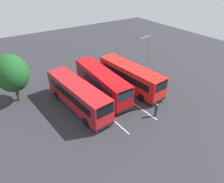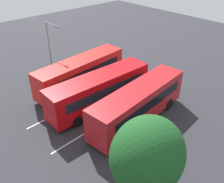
# 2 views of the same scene
# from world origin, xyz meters

# --- Properties ---
(ground_plane) EXTENTS (73.79, 73.79, 0.00)m
(ground_plane) POSITION_xyz_m (0.00, 0.00, 0.00)
(ground_plane) COLOR #2B2B30
(bus_far_left) EXTENTS (11.21, 3.64, 3.43)m
(bus_far_left) POSITION_xyz_m (0.50, -4.04, 1.89)
(bus_far_left) COLOR #AD191E
(bus_far_left) RESTS_ON ground
(bus_center_left) EXTENTS (11.07, 2.84, 3.43)m
(bus_center_left) POSITION_xyz_m (-0.62, 0.06, 1.89)
(bus_center_left) COLOR #B70C11
(bus_center_left) RESTS_ON ground
(bus_center_right) EXTENTS (11.20, 3.55, 3.43)m
(bus_center_right) POSITION_xyz_m (0.22, 4.30, 1.89)
(bus_center_right) COLOR red
(bus_center_right) RESTS_ON ground
(pedestrian) EXTENTS (0.45, 0.45, 1.78)m
(pedestrian) POSITION_xyz_m (7.11, 2.76, 1.05)
(pedestrian) COLOR #232833
(pedestrian) RESTS_ON ground
(street_lamp) EXTENTS (0.42, 2.27, 6.82)m
(street_lamp) POSITION_xyz_m (-0.92, 8.35, 3.95)
(street_lamp) COLOR gray
(street_lamp) RESTS_ON ground
(depot_tree) EXTENTS (4.54, 4.08, 6.38)m
(depot_tree) POSITION_xyz_m (-5.43, -9.97, 3.99)
(depot_tree) COLOR #4C3823
(depot_tree) RESTS_ON ground
(lane_stripe_outer_left) EXTENTS (15.55, 0.87, 0.01)m
(lane_stripe_outer_left) POSITION_xyz_m (0.00, -2.06, 0.00)
(lane_stripe_outer_left) COLOR silver
(lane_stripe_outer_left) RESTS_ON ground
(lane_stripe_inner_left) EXTENTS (15.55, 0.87, 0.01)m
(lane_stripe_inner_left) POSITION_xyz_m (0.00, 2.06, 0.00)
(lane_stripe_inner_left) COLOR silver
(lane_stripe_inner_left) RESTS_ON ground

